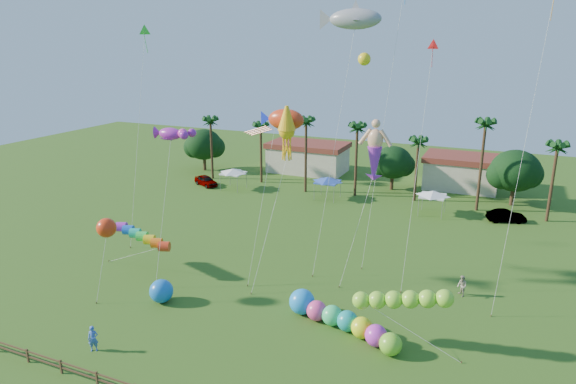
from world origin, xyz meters
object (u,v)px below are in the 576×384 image
at_px(car_b, 506,216).
at_px(caterpillar_inflatable, 339,319).
at_px(car_a, 206,181).
at_px(blue_ball, 161,291).
at_px(spectator_b, 462,286).
at_px(spectator_a, 93,339).

relative_size(car_b, caterpillar_inflatable, 0.45).
height_order(car_a, blue_ball, blue_ball).
xyz_separation_m(car_b, blue_ball, (-25.44, -32.36, 0.25)).
bearing_deg(caterpillar_inflatable, spectator_b, 67.90).
distance_m(spectator_a, spectator_b, 29.22).
distance_m(caterpillar_inflatable, blue_ball, 14.81).
height_order(spectator_a, spectator_b, spectator_a).
bearing_deg(blue_ball, car_a, 116.53).
bearing_deg(blue_ball, car_b, 51.83).
relative_size(caterpillar_inflatable, blue_ball, 4.98).
bearing_deg(spectator_a, blue_ball, 57.15).
relative_size(car_a, spectator_a, 2.35).
bearing_deg(caterpillar_inflatable, blue_ball, -154.11).
relative_size(car_b, spectator_b, 2.42).
distance_m(car_a, caterpillar_inflatable, 42.55).
relative_size(spectator_a, caterpillar_inflatable, 0.19).
height_order(car_b, spectator_a, spectator_a).
xyz_separation_m(car_a, car_b, (41.22, 0.75, -0.03)).
bearing_deg(caterpillar_inflatable, car_b, 89.08).
height_order(spectator_a, caterpillar_inflatable, caterpillar_inflatable).
xyz_separation_m(car_a, spectator_b, (38.28, -20.60, 0.16)).
bearing_deg(spectator_a, spectator_b, 6.95).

